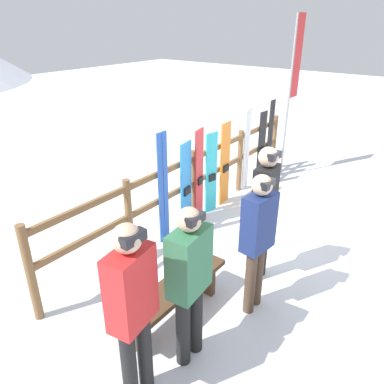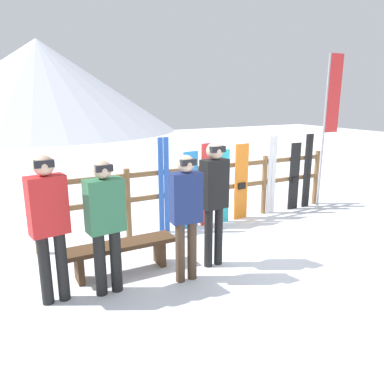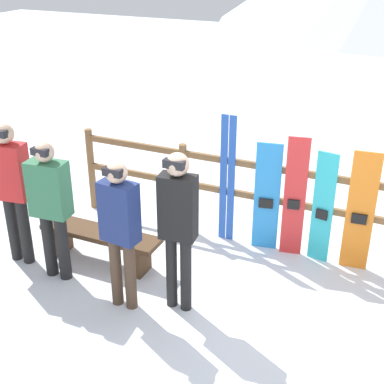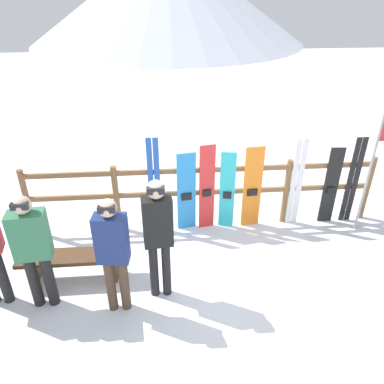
{
  "view_description": "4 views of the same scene",
  "coord_description": "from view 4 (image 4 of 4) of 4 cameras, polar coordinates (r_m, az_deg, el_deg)",
  "views": [
    {
      "loc": [
        -4.42,
        -1.73,
        3.07
      ],
      "look_at": [
        -0.83,
        1.01,
        0.96
      ],
      "focal_mm": 35.0,
      "sensor_mm": 36.0,
      "label": 1
    },
    {
      "loc": [
        -3.35,
        -4.23,
        2.36
      ],
      "look_at": [
        -0.58,
        0.93,
        0.85
      ],
      "focal_mm": 35.0,
      "sensor_mm": 36.0,
      "label": 2
    },
    {
      "loc": [
        1.31,
        -4.19,
        3.59
      ],
      "look_at": [
        -0.93,
        0.75,
        0.99
      ],
      "focal_mm": 50.0,
      "sensor_mm": 36.0,
      "label": 3
    },
    {
      "loc": [
        -0.63,
        -3.83,
        3.8
      ],
      "look_at": [
        -0.25,
        0.81,
        1.13
      ],
      "focal_mm": 35.0,
      "sensor_mm": 36.0,
      "label": 4
    }
  ],
  "objects": [
    {
      "name": "ground_plane",
      "position": [
        5.43,
        3.41,
        -14.6
      ],
      "size": [
        40.0,
        40.0,
        0.0
      ],
      "primitive_type": "plane",
      "color": "white"
    },
    {
      "name": "fence",
      "position": [
        6.28,
        1.65,
        0.41
      ],
      "size": [
        5.88,
        0.1,
        1.2
      ],
      "color": "brown",
      "rests_on": "ground"
    },
    {
      "name": "bench",
      "position": [
        5.63,
        -17.66,
        -9.96
      ],
      "size": [
        1.51,
        0.36,
        0.43
      ],
      "color": "#4C331E",
      "rests_on": "ground"
    },
    {
      "name": "person_black",
      "position": [
        4.71,
        -5.2,
        -5.89
      ],
      "size": [
        0.39,
        0.24,
        1.77
      ],
      "color": "black",
      "rests_on": "ground"
    },
    {
      "name": "person_plaid_green",
      "position": [
        5.0,
        -23.12,
        -7.58
      ],
      "size": [
        0.46,
        0.28,
        1.65
      ],
      "color": "black",
      "rests_on": "ground"
    },
    {
      "name": "person_navy",
      "position": [
        4.63,
        -11.98,
        -8.43
      ],
      "size": [
        0.41,
        0.25,
        1.66
      ],
      "color": "#4C3828",
      "rests_on": "ground"
    },
    {
      "name": "ski_pair_blue",
      "position": [
        6.14,
        -5.76,
        0.89
      ],
      "size": [
        0.2,
        0.02,
        1.69
      ],
      "color": "blue",
      "rests_on": "ground"
    },
    {
      "name": "snowboard_blue",
      "position": [
        6.21,
        -0.86,
        -0.07
      ],
      "size": [
        0.31,
        0.09,
        1.41
      ],
      "color": "#288CE0",
      "rests_on": "ground"
    },
    {
      "name": "snowboard_red",
      "position": [
        6.21,
        2.28,
        0.55
      ],
      "size": [
        0.26,
        0.09,
        1.54
      ],
      "color": "red",
      "rests_on": "ground"
    },
    {
      "name": "snowboard_cyan",
      "position": [
        6.29,
        5.38,
        0.15
      ],
      "size": [
        0.25,
        0.09,
        1.4
      ],
      "color": "#2DBFCC",
      "rests_on": "ground"
    },
    {
      "name": "snowboard_orange",
      "position": [
        6.36,
        9.18,
        0.61
      ],
      "size": [
        0.32,
        0.08,
        1.48
      ],
      "color": "orange",
      "rests_on": "ground"
    },
    {
      "name": "ski_pair_white",
      "position": [
        6.55,
        15.64,
        1.33
      ],
      "size": [
        0.19,
        0.02,
        1.59
      ],
      "color": "white",
      "rests_on": "ground"
    },
    {
      "name": "snowboard_black_stripe",
      "position": [
        6.82,
        20.4,
        0.81
      ],
      "size": [
        0.25,
        0.06,
        1.42
      ],
      "color": "black",
      "rests_on": "ground"
    },
    {
      "name": "ski_pair_black",
      "position": [
        6.94,
        23.29,
        1.56
      ],
      "size": [
        0.2,
        0.02,
        1.59
      ],
      "color": "black",
      "rests_on": "ground"
    }
  ]
}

